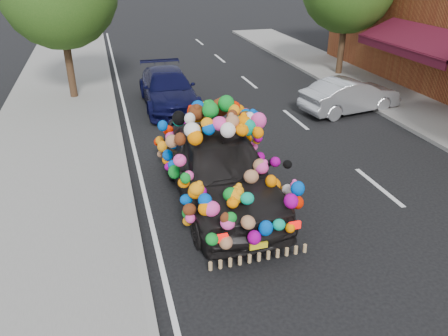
# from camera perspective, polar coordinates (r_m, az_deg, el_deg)

# --- Properties ---
(ground) EXTENTS (100.00, 100.00, 0.00)m
(ground) POSITION_cam_1_polar(r_m,az_deg,el_deg) (9.93, 2.01, -5.19)
(ground) COLOR black
(ground) RESTS_ON ground
(sidewalk) EXTENTS (4.00, 60.00, 0.12)m
(sidewalk) POSITION_cam_1_polar(r_m,az_deg,el_deg) (9.69, -23.28, -8.06)
(sidewalk) COLOR gray
(sidewalk) RESTS_ON ground
(kerb) EXTENTS (0.15, 60.00, 0.13)m
(kerb) POSITION_cam_1_polar(r_m,az_deg,el_deg) (9.55, -11.65, -6.75)
(kerb) COLOR gray
(kerb) RESTS_ON ground
(footpath_far) EXTENTS (3.00, 40.00, 0.12)m
(footpath_far) POSITION_cam_1_polar(r_m,az_deg,el_deg) (16.29, 27.26, 5.02)
(footpath_far) COLOR gray
(footpath_far) RESTS_ON ground
(lane_markings) EXTENTS (6.00, 50.00, 0.01)m
(lane_markings) POSITION_cam_1_polar(r_m,az_deg,el_deg) (11.42, 19.53, -2.31)
(lane_markings) COLOR silver
(lane_markings) RESTS_ON ground
(plush_art_car) EXTENTS (2.45, 5.25, 2.36)m
(plush_art_car) POSITION_cam_1_polar(r_m,az_deg,el_deg) (9.66, -0.58, 2.08)
(plush_art_car) COLOR black
(plush_art_car) RESTS_ON ground
(navy_sedan) EXTENTS (1.91, 4.60, 1.33)m
(navy_sedan) POSITION_cam_1_polar(r_m,az_deg,el_deg) (16.48, -7.32, 10.22)
(navy_sedan) COLOR black
(navy_sedan) RESTS_ON ground
(silver_hatchback) EXTENTS (3.83, 1.87, 1.21)m
(silver_hatchback) POSITION_cam_1_polar(r_m,az_deg,el_deg) (16.38, 16.17, 9.08)
(silver_hatchback) COLOR #ACAEB4
(silver_hatchback) RESTS_ON ground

